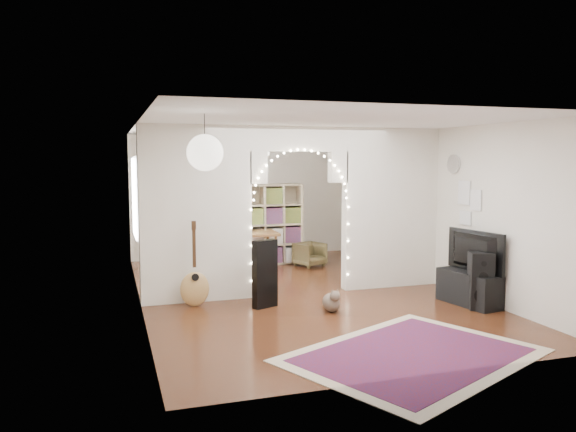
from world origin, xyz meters
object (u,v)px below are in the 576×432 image
object	(u,v)px
dining_chair_right	(310,254)
dining_table	(246,236)
floor_speaker	(481,281)
media_console	(469,288)
acoustic_guitar	(195,275)
bookcase	(263,225)
dining_chair_left	(263,278)

from	to	relation	value
dining_chair_right	dining_table	bearing A→B (deg)	158.58
floor_speaker	media_console	bearing A→B (deg)	110.99
acoustic_guitar	bookcase	world-z (taller)	bookcase
floor_speaker	bookcase	distance (m)	4.83
dining_chair_left	media_console	bearing A→B (deg)	-18.34
acoustic_guitar	dining_chair_right	size ratio (longest dim) A/B	2.02
acoustic_guitar	dining_chair_left	world-z (taller)	acoustic_guitar
media_console	dining_chair_left	xyz separation A→B (m)	(-2.70, 1.84, -0.04)
bookcase	dining_chair_left	distance (m)	2.39
media_console	dining_chair_left	distance (m)	3.26
dining_chair_left	dining_chair_right	world-z (taller)	dining_chair_right
acoustic_guitar	dining_table	xyz separation A→B (m)	(1.37, 2.42, 0.21)
acoustic_guitar	bookcase	size ratio (longest dim) A/B	0.65
dining_table	dining_chair_right	world-z (taller)	dining_table
media_console	dining_chair_left	world-z (taller)	media_console
bookcase	dining_chair_left	xyz separation A→B (m)	(-0.60, -2.23, -0.63)
dining_table	dining_chair_right	bearing A→B (deg)	3.05
dining_chair_left	dining_chair_right	bearing A→B (deg)	66.21
floor_speaker	acoustic_guitar	bearing A→B (deg)	-178.69
floor_speaker	media_console	distance (m)	0.32
acoustic_guitar	floor_speaker	world-z (taller)	acoustic_guitar
dining_table	dining_chair_left	bearing A→B (deg)	-91.91
floor_speaker	dining_chair_right	xyz separation A→B (m)	(-1.23, 3.87, -0.17)
dining_table	acoustic_guitar	bearing A→B (deg)	-117.21
bookcase	dining_chair_left	bearing A→B (deg)	-115.17
bookcase	dining_table	distance (m)	0.70
acoustic_guitar	media_console	distance (m)	4.11
dining_chair_left	acoustic_guitar	bearing A→B (deg)	-135.39
acoustic_guitar	bookcase	bearing A→B (deg)	60.24
floor_speaker	dining_chair_right	distance (m)	4.06
acoustic_guitar	dining_chair_left	size ratio (longest dim) A/B	2.34
floor_speaker	bookcase	world-z (taller)	bookcase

